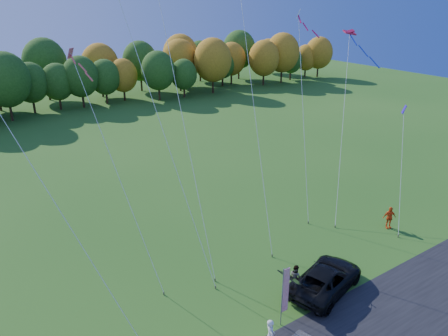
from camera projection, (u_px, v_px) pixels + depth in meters
ground at (282, 311)px, 25.41m from camera, size 160.00×160.00×0.00m
tree_line at (46, 113)px, 67.53m from camera, size 116.00×12.00×10.00m
black_suv at (326, 279)px, 26.96m from camera, size 6.36×4.16×1.63m
person_tailgate_a at (270, 336)px, 22.25m from camera, size 0.67×0.83×1.96m
person_tailgate_b at (295, 276)px, 27.20m from camera, size 0.63×0.79×1.60m
person_east at (389, 218)px, 34.08m from camera, size 1.14×0.87×1.81m
feather_flag at (285, 290)px, 23.63m from camera, size 0.49×0.08×3.71m
kite_delta_blue at (141, 65)px, 25.45m from camera, size 4.94×11.35×27.40m
kite_parafoil_orange at (244, 24)px, 30.49m from camera, size 5.25×12.66×30.69m
kite_parafoil_rainbow at (343, 123)px, 36.48m from camera, size 9.02×7.47×14.50m
kite_diamond_yellow at (65, 219)px, 20.87m from camera, size 5.27×6.53×14.80m
kite_diamond_white at (303, 118)px, 34.31m from camera, size 2.52×5.20×16.42m
kite_diamond_pink at (118, 175)px, 25.98m from camera, size 2.60×6.79×14.58m
kite_diamond_blue_low at (401, 171)px, 33.49m from camera, size 3.78×3.81×9.43m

